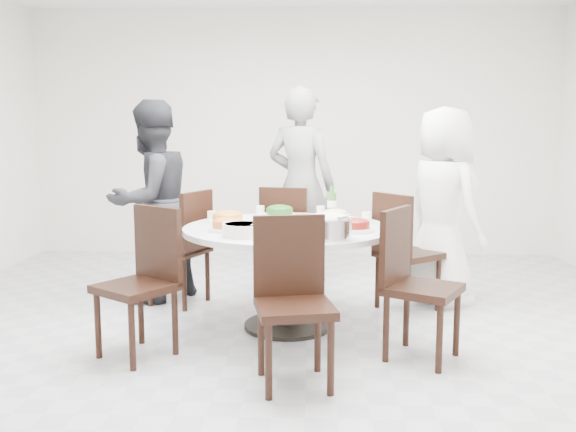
{
  "coord_description": "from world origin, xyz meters",
  "views": [
    {
      "loc": [
        0.19,
        -4.06,
        1.43
      ],
      "look_at": [
        0.03,
        0.31,
        0.82
      ],
      "focal_mm": 38.0,
      "sensor_mm": 36.0,
      "label": 1
    }
  ],
  "objects_px": {
    "chair_ne": "(408,252)",
    "soup_bowl": "(243,230)",
    "diner_right": "(443,206)",
    "diner_middle": "(301,185)",
    "rice_bowl": "(328,229)",
    "diner_left": "(151,202)",
    "beverage_bottle": "(332,202)",
    "dining_table": "(288,277)",
    "chair_sw": "(135,284)",
    "chair_n": "(288,238)",
    "chair_se": "(423,286)",
    "chair_nw": "(178,247)",
    "chair_s": "(295,304)"
  },
  "relations": [
    {
      "from": "chair_ne",
      "to": "chair_s",
      "type": "distance_m",
      "value": 1.75
    },
    {
      "from": "chair_n",
      "to": "beverage_bottle",
      "type": "distance_m",
      "value": 0.8
    },
    {
      "from": "chair_sw",
      "to": "rice_bowl",
      "type": "distance_m",
      "value": 1.27
    },
    {
      "from": "chair_se",
      "to": "beverage_bottle",
      "type": "height_order",
      "value": "beverage_bottle"
    },
    {
      "from": "rice_bowl",
      "to": "chair_ne",
      "type": "bearing_deg",
      "value": 55.67
    },
    {
      "from": "soup_bowl",
      "to": "chair_nw",
      "type": "bearing_deg",
      "value": 122.94
    },
    {
      "from": "diner_right",
      "to": "beverage_bottle",
      "type": "bearing_deg",
      "value": 74.7
    },
    {
      "from": "soup_bowl",
      "to": "diner_left",
      "type": "bearing_deg",
      "value": 128.79
    },
    {
      "from": "diner_middle",
      "to": "soup_bowl",
      "type": "xyz_separation_m",
      "value": [
        -0.35,
        -1.88,
        -0.13
      ]
    },
    {
      "from": "chair_se",
      "to": "rice_bowl",
      "type": "xyz_separation_m",
      "value": [
        -0.59,
        0.1,
        0.34
      ]
    },
    {
      "from": "chair_n",
      "to": "diner_middle",
      "type": "distance_m",
      "value": 0.61
    },
    {
      "from": "diner_right",
      "to": "chair_nw",
      "type": "bearing_deg",
      "value": 64.08
    },
    {
      "from": "chair_se",
      "to": "soup_bowl",
      "type": "distance_m",
      "value": 1.2
    },
    {
      "from": "chair_nw",
      "to": "chair_s",
      "type": "bearing_deg",
      "value": 55.03
    },
    {
      "from": "chair_se",
      "to": "soup_bowl",
      "type": "relative_size",
      "value": 3.5
    },
    {
      "from": "chair_se",
      "to": "chair_nw",
      "type": "bearing_deg",
      "value": 86.8
    },
    {
      "from": "chair_ne",
      "to": "dining_table",
      "type": "bearing_deg",
      "value": 81.32
    },
    {
      "from": "chair_ne",
      "to": "chair_sw",
      "type": "relative_size",
      "value": 1.0
    },
    {
      "from": "chair_n",
      "to": "chair_nw",
      "type": "relative_size",
      "value": 1.0
    },
    {
      "from": "chair_n",
      "to": "diner_middle",
      "type": "xyz_separation_m",
      "value": [
        0.11,
        0.4,
        0.45
      ]
    },
    {
      "from": "soup_bowl",
      "to": "diner_right",
      "type": "bearing_deg",
      "value": 36.12
    },
    {
      "from": "diner_middle",
      "to": "rice_bowl",
      "type": "xyz_separation_m",
      "value": [
        0.21,
        -1.95,
        -0.11
      ]
    },
    {
      "from": "dining_table",
      "to": "diner_right",
      "type": "xyz_separation_m",
      "value": [
        1.25,
        0.7,
        0.44
      ]
    },
    {
      "from": "chair_nw",
      "to": "beverage_bottle",
      "type": "xyz_separation_m",
      "value": [
        1.26,
        -0.11,
        0.4
      ]
    },
    {
      "from": "chair_nw",
      "to": "chair_se",
      "type": "height_order",
      "value": "same"
    },
    {
      "from": "dining_table",
      "to": "chair_s",
      "type": "bearing_deg",
      "value": -85.65
    },
    {
      "from": "dining_table",
      "to": "soup_bowl",
      "type": "relative_size",
      "value": 5.53
    },
    {
      "from": "chair_n",
      "to": "beverage_bottle",
      "type": "height_order",
      "value": "beverage_bottle"
    },
    {
      "from": "chair_ne",
      "to": "diner_right",
      "type": "xyz_separation_m",
      "value": [
        0.3,
        0.21,
        0.34
      ]
    },
    {
      "from": "soup_bowl",
      "to": "chair_sw",
      "type": "bearing_deg",
      "value": -163.07
    },
    {
      "from": "chair_n",
      "to": "chair_sw",
      "type": "height_order",
      "value": "same"
    },
    {
      "from": "chair_s",
      "to": "diner_left",
      "type": "xyz_separation_m",
      "value": [
        -1.25,
        1.73,
        0.37
      ]
    },
    {
      "from": "chair_s",
      "to": "rice_bowl",
      "type": "relative_size",
      "value": 3.2
    },
    {
      "from": "chair_s",
      "to": "diner_middle",
      "type": "height_order",
      "value": "diner_middle"
    },
    {
      "from": "rice_bowl",
      "to": "beverage_bottle",
      "type": "relative_size",
      "value": 1.19
    },
    {
      "from": "chair_ne",
      "to": "beverage_bottle",
      "type": "height_order",
      "value": "beverage_bottle"
    },
    {
      "from": "diner_right",
      "to": "diner_middle",
      "type": "height_order",
      "value": "diner_middle"
    },
    {
      "from": "soup_bowl",
      "to": "rice_bowl",
      "type": "bearing_deg",
      "value": -7.68
    },
    {
      "from": "dining_table",
      "to": "chair_s",
      "type": "distance_m",
      "value": 1.03
    },
    {
      "from": "chair_ne",
      "to": "chair_se",
      "type": "distance_m",
      "value": 1.08
    },
    {
      "from": "chair_s",
      "to": "diner_left",
      "type": "bearing_deg",
      "value": 114.47
    },
    {
      "from": "soup_bowl",
      "to": "beverage_bottle",
      "type": "bearing_deg",
      "value": 55.81
    },
    {
      "from": "chair_n",
      "to": "diner_right",
      "type": "relative_size",
      "value": 0.58
    },
    {
      "from": "chair_ne",
      "to": "soup_bowl",
      "type": "bearing_deg",
      "value": 90.25
    },
    {
      "from": "diner_left",
      "to": "beverage_bottle",
      "type": "bearing_deg",
      "value": 116.16
    },
    {
      "from": "chair_s",
      "to": "diner_middle",
      "type": "relative_size",
      "value": 0.52
    },
    {
      "from": "chair_nw",
      "to": "chair_sw",
      "type": "relative_size",
      "value": 1.0
    },
    {
      "from": "rice_bowl",
      "to": "beverage_bottle",
      "type": "distance_m",
      "value": 0.97
    },
    {
      "from": "chair_nw",
      "to": "soup_bowl",
      "type": "relative_size",
      "value": 3.5
    },
    {
      "from": "dining_table",
      "to": "chair_ne",
      "type": "height_order",
      "value": "chair_ne"
    }
  ]
}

